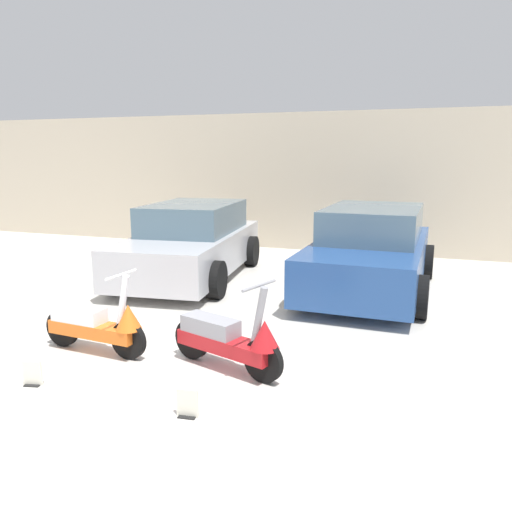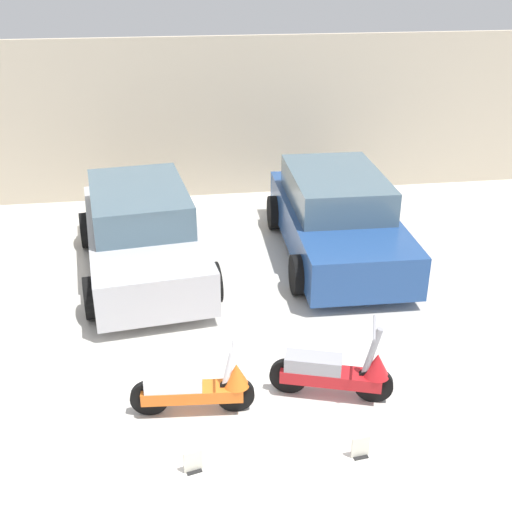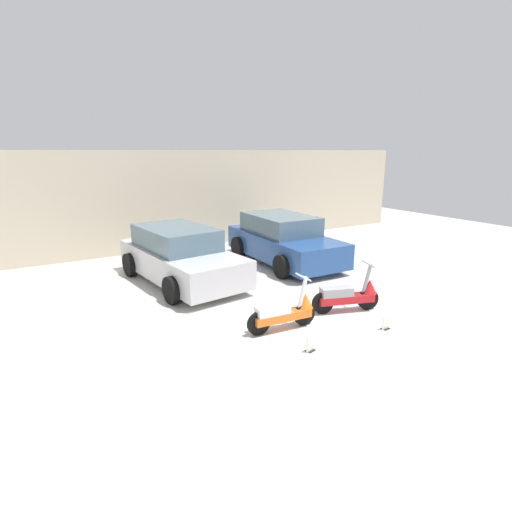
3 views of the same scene
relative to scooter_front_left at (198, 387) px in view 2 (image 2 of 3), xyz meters
The scene contains 8 objects.
ground_plane 0.96m from the scooter_front_left, 39.73° to the right, with size 28.00×28.00×0.00m, color silver.
wall_back 7.44m from the scooter_front_left, 84.62° to the left, with size 19.60×0.12×3.31m, color beige.
scooter_front_left is the anchor object (origin of this frame).
scooter_front_right 1.65m from the scooter_front_left, ahead, with size 1.43×0.72×1.03m.
car_rear_left 3.87m from the scooter_front_left, 99.84° to the left, with size 2.35×4.29×1.40m.
car_rear_center 4.79m from the scooter_front_left, 56.05° to the left, with size 2.11×4.23×1.42m.
placard_near_left_scooter 0.97m from the scooter_front_left, 97.11° to the right, with size 0.20×0.15×0.26m.
placard_near_right_scooter 1.94m from the scooter_front_left, 30.61° to the right, with size 0.20×0.14×0.26m.
Camera 2 is at (-0.89, -5.42, 4.91)m, focal length 45.00 mm.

